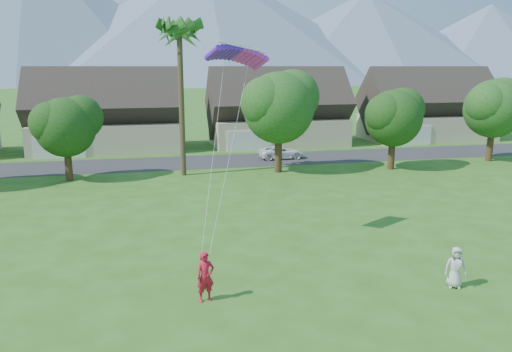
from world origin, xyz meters
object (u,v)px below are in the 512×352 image
object	(u,v)px
watcher	(456,267)
parked_car	(281,152)
kite_flyer	(205,277)
parafoil_kite	(237,53)

from	to	relation	value
watcher	parked_car	xyz separation A→B (m)	(0.88, 29.62, -0.25)
kite_flyer	parafoil_kite	bearing A→B (deg)	53.87
watcher	parked_car	world-z (taller)	watcher
kite_flyer	parafoil_kite	size ratio (longest dim) A/B	0.59
watcher	parked_car	bearing A→B (deg)	110.17
kite_flyer	parked_car	xyz separation A→B (m)	(10.96, 28.59, -0.37)
parafoil_kite	parked_car	bearing A→B (deg)	43.02
parked_car	kite_flyer	bearing A→B (deg)	156.83
parafoil_kite	kite_flyer	bearing A→B (deg)	-137.52
watcher	parafoil_kite	distance (m)	13.61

